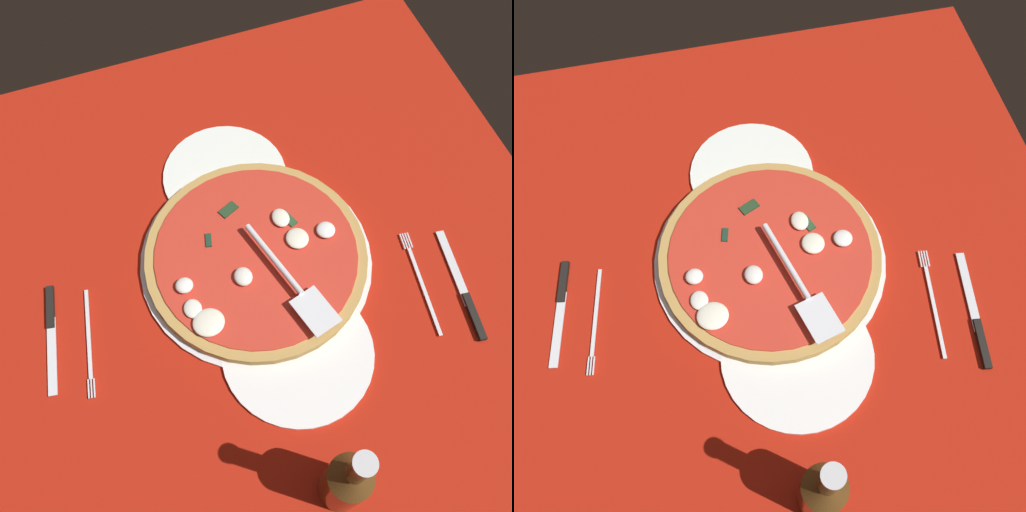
# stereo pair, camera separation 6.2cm
# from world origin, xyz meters

# --- Properties ---
(ground_plane) EXTENTS (1.09, 1.09, 0.01)m
(ground_plane) POSITION_xyz_m (0.00, 0.00, -0.00)
(ground_plane) COLOR #A61A0D
(checker_pattern) EXTENTS (1.09, 1.09, 0.00)m
(checker_pattern) POSITION_xyz_m (0.00, 0.00, 0.00)
(checker_pattern) COLOR silver
(checker_pattern) RESTS_ON ground_plane
(pizza_pan) EXTENTS (0.39, 0.39, 0.01)m
(pizza_pan) POSITION_xyz_m (-0.02, 0.02, 0.01)
(pizza_pan) COLOR silver
(pizza_pan) RESTS_ON ground_plane
(dinner_plate_left) EXTENTS (0.23, 0.23, 0.01)m
(dinner_plate_left) POSITION_xyz_m (-0.20, 0.02, 0.01)
(dinner_plate_left) COLOR white
(dinner_plate_left) RESTS_ON ground_plane
(dinner_plate_right) EXTENTS (0.24, 0.24, 0.01)m
(dinner_plate_right) POSITION_xyz_m (0.16, 0.02, 0.01)
(dinner_plate_right) COLOR white
(dinner_plate_right) RESTS_ON ground_plane
(pizza) EXTENTS (0.37, 0.37, 0.03)m
(pizza) POSITION_xyz_m (-0.02, 0.01, 0.02)
(pizza) COLOR #B68B47
(pizza) RESTS_ON pizza_pan
(pizza_server) EXTENTS (0.22, 0.09, 0.01)m
(pizza_server) POSITION_xyz_m (0.05, 0.05, 0.05)
(pizza_server) COLOR silver
(pizza_server) RESTS_ON pizza
(place_setting_near) EXTENTS (0.22, 0.16, 0.01)m
(place_setting_near) POSITION_xyz_m (0.01, -0.31, 0.00)
(place_setting_near) COLOR white
(place_setting_near) RESTS_ON ground_plane
(place_setting_far) EXTENTS (0.23, 0.17, 0.01)m
(place_setting_far) POSITION_xyz_m (0.14, 0.29, 0.00)
(place_setting_far) COLOR white
(place_setting_far) RESTS_ON ground_plane
(beer_bottle) EXTENTS (0.06, 0.06, 0.24)m
(beer_bottle) POSITION_xyz_m (0.37, 0.00, 0.09)
(beer_bottle) COLOR #543415
(beer_bottle) RESTS_ON ground_plane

